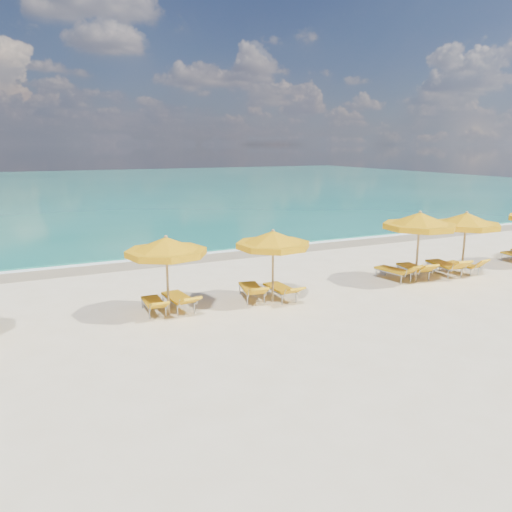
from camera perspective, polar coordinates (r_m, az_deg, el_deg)
name	(u,v)px	position (r m, az deg, el deg)	size (l,w,h in m)	color
ground_plane	(276,302)	(16.01, 2.31, -5.26)	(120.00, 120.00, 0.00)	beige
ocean	(86,188)	(62.09, -18.86, 7.40)	(120.00, 80.00, 0.30)	#126757
wet_sand_band	(200,256)	(22.60, -6.42, -0.02)	(120.00, 2.60, 0.01)	tan
foam_line	(194,253)	(23.34, -7.06, 0.37)	(120.00, 1.20, 0.03)	white
whitecap_near	(45,233)	(30.90, -22.99, 2.46)	(14.00, 0.36, 0.05)	white
whitecap_far	(226,207)	(40.71, -3.40, 5.66)	(18.00, 0.30, 0.05)	white
umbrella_3	(166,247)	(14.52, -10.23, 1.00)	(2.70, 2.70, 2.39)	tan
umbrella_4	(273,240)	(15.48, 1.96, 1.82)	(2.88, 2.88, 2.36)	tan
umbrella_5	(420,221)	(18.73, 18.20, 3.78)	(3.21, 3.21, 2.63)	tan
umbrella_6	(466,221)	(20.14, 22.90, 3.71)	(3.24, 3.24, 2.51)	tan
lounger_3_left	(154,307)	(15.22, -11.59, -5.70)	(0.58, 1.66, 0.64)	#A5A8AD
lounger_3_right	(179,303)	(15.38, -8.81, -5.31)	(0.77, 1.90, 0.70)	#A5A8AD
lounger_4_left	(252,293)	(16.16, -0.47, -4.26)	(0.96, 1.93, 0.73)	#A5A8AD
lounger_4_right	(281,293)	(16.25, 2.85, -4.22)	(0.64, 1.82, 0.67)	#A5A8AD
lounger_5_left	(394,274)	(19.16, 15.50, -2.03)	(0.89, 1.86, 0.77)	#A5A8AD
lounger_5_right	(414,272)	(19.73, 17.57, -1.73)	(0.86, 1.93, 0.77)	#A5A8AD
lounger_6_left	(445,269)	(20.53, 20.74, -1.37)	(0.91, 2.04, 0.83)	#A5A8AD
lounger_6_right	(463,268)	(21.07, 22.61, -1.29)	(0.74, 1.67, 0.74)	#A5A8AD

